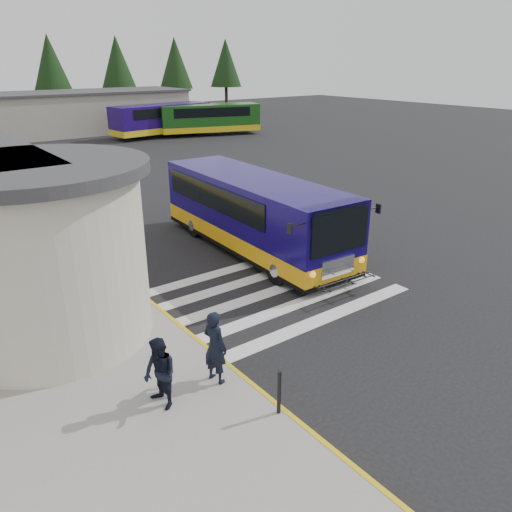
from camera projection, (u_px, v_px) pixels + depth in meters
ground at (265, 281)px, 17.59m from camera, size 140.00×140.00×0.00m
curb_strip at (111, 271)px, 18.26m from camera, size 0.12×34.00×0.16m
crosswalk at (268, 293)px, 16.72m from camera, size 8.00×5.35×0.01m
depot_building at (60, 113)px, 51.34m from camera, size 26.40×8.40×4.20m
tree_line at (34, 64)px, 55.72m from camera, size 58.40×4.40×10.00m
transit_bus at (254, 216)px, 20.00m from camera, size 3.88×10.77×3.00m
pedestrian_a at (215, 347)px, 11.62m from camera, size 0.59×0.76×1.83m
pedestrian_b at (160, 374)px, 10.76m from camera, size 0.71×0.87×1.67m
bollard at (279, 392)px, 10.65m from camera, size 0.09×0.09×1.05m
far_bus_a at (162, 118)px, 50.03m from camera, size 10.65×4.12×2.68m
far_bus_b at (209, 118)px, 50.91m from camera, size 10.51×5.53×2.61m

